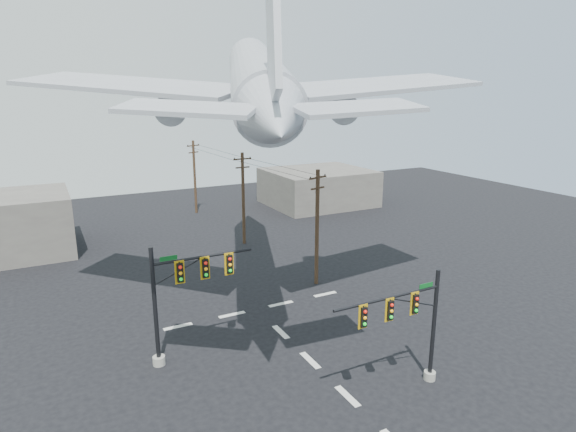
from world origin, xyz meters
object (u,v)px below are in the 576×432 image
utility_pole_b (243,197)px  utility_pole_c (195,176)px  signal_mast_near (411,326)px  signal_mast_far (181,296)px  utility_pole_a (317,226)px  airliner (257,78)px

utility_pole_b → utility_pole_c: bearing=90.4°
signal_mast_near → utility_pole_c: 43.97m
signal_mast_near → signal_mast_far: signal_mast_far is taller
signal_mast_far → utility_pole_b: utility_pole_b is taller
utility_pole_b → utility_pole_a: bearing=-86.8°
utility_pole_a → utility_pole_c: bearing=76.1°
utility_pole_c → airliner: airliner is taller
utility_pole_b → airliner: size_ratio=0.30×
signal_mast_near → utility_pole_c: bearing=88.1°
signal_mast_near → signal_mast_far: (-10.08, 8.59, 0.38)m
utility_pole_a → airliner: airliner is taller
utility_pole_a → utility_pole_b: bearing=77.6°
utility_pole_b → utility_pole_c: utility_pole_b is taller
signal_mast_near → utility_pole_c: utility_pole_c is taller
utility_pole_a → utility_pole_b: size_ratio=1.00×
airliner → signal_mast_far: bearing=145.6°
signal_mast_far → utility_pole_c: bearing=71.9°
utility_pole_b → airliner: (-4.67, -14.63, 11.61)m
utility_pole_c → airliner: (-4.09, -30.16, 11.65)m
airliner → utility_pole_a: bearing=-55.6°
signal_mast_far → utility_pole_a: (13.25, 6.58, 0.97)m
utility_pole_a → airliner: 13.06m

